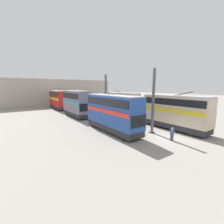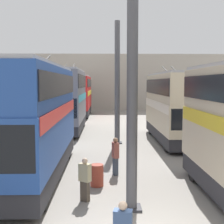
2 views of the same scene
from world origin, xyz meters
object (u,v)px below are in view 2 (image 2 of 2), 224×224
at_px(bus_left_far, 173,103).
at_px(oil_drum, 97,175).
at_px(bus_right_far, 80,93).
at_px(person_by_right_row, 85,179).
at_px(person_aisle_midway, 115,155).
at_px(bus_right_near, 34,114).
at_px(bus_right_mid, 68,97).

distance_m(bus_left_far, oil_drum, 11.30).
distance_m(bus_right_far, person_by_right_row, 29.57).
distance_m(bus_right_far, person_aisle_midway, 26.53).
bearing_deg(bus_left_far, person_aisle_midway, 151.62).
relative_size(bus_right_far, person_by_right_row, 6.35).
relative_size(bus_left_far, bus_right_near, 0.96).
bearing_deg(person_aisle_midway, bus_right_near, 170.64).
bearing_deg(person_aisle_midway, bus_right_far, 83.78).
xyz_separation_m(person_by_right_row, oil_drum, (1.65, -0.39, -0.38)).
xyz_separation_m(bus_right_near, bus_right_far, (26.50, 0.00, 0.06)).
bearing_deg(bus_right_mid, person_aisle_midway, -164.38).
height_order(bus_right_near, bus_right_mid, bus_right_mid).
distance_m(bus_right_near, bus_right_mid, 13.25).
bearing_deg(bus_right_near, person_by_right_row, -140.20).
height_order(bus_right_near, bus_right_far, bus_right_far).
xyz_separation_m(bus_right_near, person_by_right_row, (-2.89, -2.41, -2.06)).
bearing_deg(oil_drum, bus_right_far, 5.76).
height_order(person_by_right_row, person_aisle_midway, person_aisle_midway).
relative_size(bus_right_mid, person_by_right_row, 5.81).
xyz_separation_m(bus_right_far, person_by_right_row, (-29.39, -2.41, -2.11)).
distance_m(person_aisle_midway, oil_drum, 1.81).
xyz_separation_m(person_aisle_midway, oil_drum, (-1.54, 0.83, -0.48)).
height_order(bus_right_near, oil_drum, bus_right_near).
height_order(bus_right_mid, oil_drum, bus_right_mid).
bearing_deg(bus_right_mid, person_by_right_row, -171.52).
bearing_deg(person_aisle_midway, bus_right_mid, 91.53).
height_order(bus_right_mid, person_by_right_row, bus_right_mid).
distance_m(bus_left_far, bus_right_near, 11.69).
relative_size(bus_right_mid, bus_right_far, 0.92).
bearing_deg(person_by_right_row, bus_right_far, 38.35).
relative_size(person_aisle_midway, oil_drum, 1.94).
distance_m(bus_left_far, bus_right_mid, 9.35).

